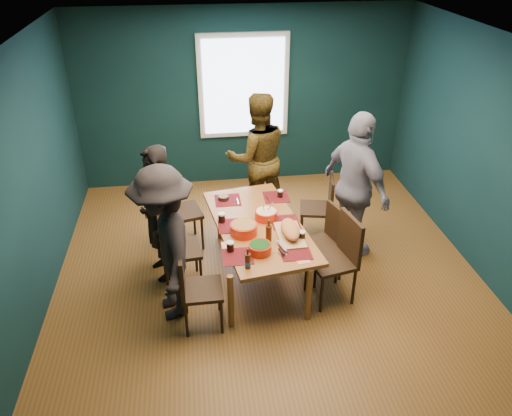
# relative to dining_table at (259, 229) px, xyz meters

# --- Properties ---
(room) EXTENTS (5.01, 5.01, 2.71)m
(room) POSITION_rel_dining_table_xyz_m (0.12, 0.31, 0.74)
(room) COLOR brown
(room) RESTS_ON ground
(dining_table) EXTENTS (1.20, 1.96, 0.70)m
(dining_table) POSITION_rel_dining_table_xyz_m (0.00, 0.00, 0.00)
(dining_table) COLOR brown
(dining_table) RESTS_ON floor
(chair_left_far) EXTENTS (0.55, 0.55, 1.02)m
(chair_left_far) POSITION_rel_dining_table_xyz_m (-0.97, 0.72, -0.04)
(chair_left_far) COLOR black
(chair_left_far) RESTS_ON floor
(chair_left_mid) EXTENTS (0.49, 0.49, 0.98)m
(chair_left_mid) POSITION_rel_dining_table_xyz_m (-0.99, -0.08, -0.07)
(chair_left_mid) COLOR black
(chair_left_mid) RESTS_ON floor
(chair_left_near) EXTENTS (0.42, 0.42, 0.92)m
(chair_left_near) POSITION_rel_dining_table_xyz_m (-0.78, -0.77, -0.10)
(chair_left_near) COLOR black
(chair_left_near) RESTS_ON floor
(chair_right_far) EXTENTS (0.48, 0.48, 0.90)m
(chair_right_far) POSITION_rel_dining_table_xyz_m (0.93, 0.68, -0.11)
(chair_right_far) COLOR black
(chair_right_far) RESTS_ON floor
(chair_right_mid) EXTENTS (0.51, 0.51, 0.89)m
(chair_right_mid) POSITION_rel_dining_table_xyz_m (0.80, -0.11, -0.11)
(chair_right_mid) COLOR black
(chair_right_mid) RESTS_ON floor
(chair_right_near) EXTENTS (0.54, 0.54, 1.01)m
(chair_right_near) POSITION_rel_dining_table_xyz_m (0.82, -0.51, -0.05)
(chair_right_near) COLOR black
(chair_right_near) RESTS_ON floor
(person_far_left) EXTENTS (0.57, 0.69, 1.64)m
(person_far_left) POSITION_rel_dining_table_xyz_m (-1.13, 0.17, 0.18)
(person_far_left) COLOR black
(person_far_left) RESTS_ON floor
(person_back) EXTENTS (0.94, 0.77, 1.80)m
(person_back) POSITION_rel_dining_table_xyz_m (0.17, 1.38, 0.26)
(person_back) COLOR black
(person_back) RESTS_ON floor
(person_right) EXTENTS (0.84, 1.18, 1.86)m
(person_right) POSITION_rel_dining_table_xyz_m (1.21, 0.30, 0.30)
(person_right) COLOR silver
(person_right) RESTS_ON floor
(person_near_left) EXTENTS (0.81, 1.20, 1.72)m
(person_near_left) POSITION_rel_dining_table_xyz_m (-1.02, -0.52, 0.23)
(person_near_left) COLOR black
(person_near_left) RESTS_ON floor
(bowl_salad) EXTENTS (0.30, 0.30, 0.12)m
(bowl_salad) POSITION_rel_dining_table_xyz_m (-0.19, -0.17, 0.13)
(bowl_salad) COLOR red
(bowl_salad) RESTS_ON dining_table
(bowl_dumpling) EXTENTS (0.26, 0.26, 0.24)m
(bowl_dumpling) POSITION_rel_dining_table_xyz_m (0.10, 0.11, 0.12)
(bowl_dumpling) COLOR red
(bowl_dumpling) RESTS_ON dining_table
(bowl_herbs) EXTENTS (0.24, 0.24, 0.11)m
(bowl_herbs) POSITION_rel_dining_table_xyz_m (-0.07, -0.55, 0.12)
(bowl_herbs) COLOR red
(bowl_herbs) RESTS_ON dining_table
(cutting_board) EXTENTS (0.33, 0.67, 0.15)m
(cutting_board) POSITION_rel_dining_table_xyz_m (0.30, -0.29, 0.13)
(cutting_board) COLOR tan
(cutting_board) RESTS_ON dining_table
(small_bowl) EXTENTS (0.13, 0.13, 0.06)m
(small_bowl) POSITION_rel_dining_table_xyz_m (-0.35, 0.62, 0.10)
(small_bowl) COLOR black
(small_bowl) RESTS_ON dining_table
(beer_bottle_a) EXTENTS (0.06, 0.06, 0.23)m
(beer_bottle_a) POSITION_rel_dining_table_xyz_m (-0.22, -0.80, 0.15)
(beer_bottle_a) COLOR #4A200D
(beer_bottle_a) RESTS_ON dining_table
(beer_bottle_b) EXTENTS (0.07, 0.07, 0.26)m
(beer_bottle_b) POSITION_rel_dining_table_xyz_m (0.06, -0.35, 0.17)
(beer_bottle_b) COLOR #4A200D
(beer_bottle_b) RESTS_ON dining_table
(cola_glass_a) EXTENTS (0.08, 0.08, 0.11)m
(cola_glass_a) POSITION_rel_dining_table_xyz_m (-0.37, -0.49, 0.13)
(cola_glass_a) COLOR black
(cola_glass_a) RESTS_ON dining_table
(cola_glass_b) EXTENTS (0.07, 0.07, 0.10)m
(cola_glass_b) POSITION_rel_dining_table_xyz_m (0.42, -0.37, 0.12)
(cola_glass_b) COLOR black
(cola_glass_b) RESTS_ON dining_table
(cola_glass_c) EXTENTS (0.07, 0.07, 0.10)m
(cola_glass_c) POSITION_rel_dining_table_xyz_m (0.35, 0.59, 0.12)
(cola_glass_c) COLOR black
(cola_glass_c) RESTS_ON dining_table
(cola_glass_d) EXTENTS (0.08, 0.08, 0.12)m
(cola_glass_d) POSITION_rel_dining_table_xyz_m (-0.41, 0.10, 0.13)
(cola_glass_d) COLOR black
(cola_glass_d) RESTS_ON dining_table
(napkin_a) EXTENTS (0.19, 0.19, 0.00)m
(napkin_a) POSITION_rel_dining_table_xyz_m (0.34, 0.00, 0.07)
(napkin_a) COLOR #FB8D69
(napkin_a) RESTS_ON dining_table
(napkin_b) EXTENTS (0.13, 0.13, 0.00)m
(napkin_b) POSITION_rel_dining_table_xyz_m (-0.39, -0.37, 0.07)
(napkin_b) COLOR #FB8D69
(napkin_b) RESTS_ON dining_table
(napkin_c) EXTENTS (0.15, 0.15, 0.00)m
(napkin_c) POSITION_rel_dining_table_xyz_m (0.35, -0.74, 0.07)
(napkin_c) COLOR #FB8D69
(napkin_c) RESTS_ON dining_table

